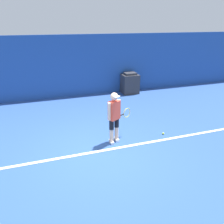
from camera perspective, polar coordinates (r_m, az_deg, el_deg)
name	(u,v)px	position (r m, az deg, el deg)	size (l,w,h in m)	color
ground_plane	(99,152)	(6.32, -3.41, -10.42)	(24.00, 24.00, 0.00)	#2D5193
back_wall	(69,67)	(10.73, -11.13, 11.51)	(24.00, 0.10, 2.90)	#234C99
court_baseline	(99,151)	(6.34, -3.48, -10.23)	(21.60, 0.10, 0.01)	white
tennis_player	(114,116)	(6.41, 0.64, -0.96)	(0.87, 0.52, 1.58)	beige
tennis_ball	(163,133)	(7.39, 13.23, -5.48)	(0.07, 0.07, 0.07)	#D1E533
covered_chair	(130,83)	(11.27, 4.69, 7.46)	(0.82, 0.68, 1.07)	#333338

